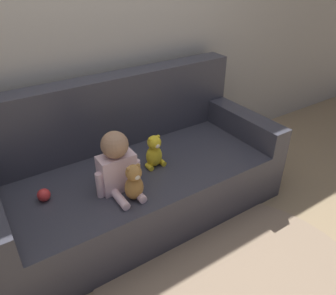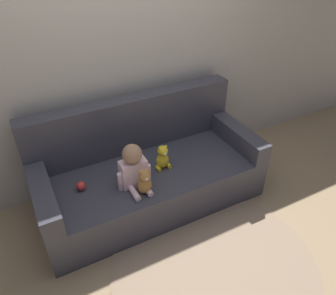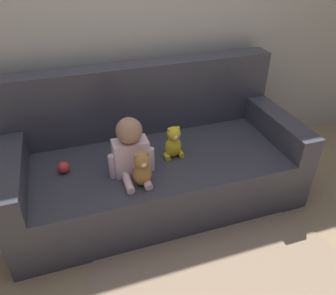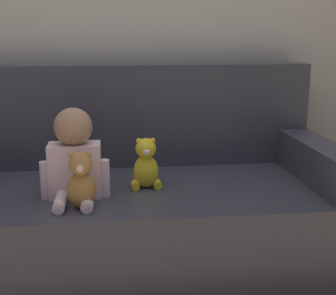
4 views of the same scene
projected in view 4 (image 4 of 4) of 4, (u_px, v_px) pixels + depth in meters
name	position (u px, v px, depth m)	size (l,w,h in m)	color
ground_plane	(125.00, 261.00, 2.35)	(12.00, 12.00, 0.00)	#9E8460
couch	(123.00, 197.00, 2.34)	(2.05, 0.92, 0.95)	#383842
person_baby	(74.00, 157.00, 2.03)	(0.30, 0.31, 0.40)	silver
teddy_bear_brown	(81.00, 180.00, 1.91)	(0.12, 0.11, 0.24)	#AD7A3D
plush_toy_side	(146.00, 165.00, 2.17)	(0.14, 0.11, 0.24)	yellow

